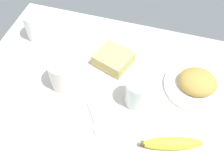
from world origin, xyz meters
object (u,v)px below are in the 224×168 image
object	(u,v)px
banana	(172,144)
spoon	(95,122)
coffee_mug_black	(63,73)
glass_of_milk	(138,93)
coffee_mug_milky	(36,26)
plate_of_food	(197,83)
sandwich_main	(113,59)

from	to	relation	value
banana	spoon	bearing A→B (deg)	178.22
coffee_mug_black	glass_of_milk	size ratio (longest dim) A/B	1.11
coffee_mug_black	coffee_mug_milky	distance (cm)	24.60
coffee_mug_milky	glass_of_milk	size ratio (longest dim) A/B	1.04
plate_of_food	coffee_mug_milky	xyz separation A→B (cm)	(-57.61, 6.83, 3.18)
sandwich_main	coffee_mug_black	bearing A→B (deg)	-134.94
plate_of_food	coffee_mug_milky	bearing A→B (deg)	173.24
coffee_mug_milky	spoon	bearing A→B (deg)	-41.88
banana	plate_of_food	bearing A→B (deg)	79.12
spoon	plate_of_food	bearing A→B (deg)	38.77
coffee_mug_milky	sandwich_main	xyz separation A→B (cm)	(29.96, -4.81, -2.90)
plate_of_food	sandwich_main	distance (cm)	27.72
coffee_mug_black	spoon	bearing A→B (deg)	-38.83
glass_of_milk	banana	distance (cm)	16.99
banana	glass_of_milk	bearing A→B (deg)	136.92
plate_of_food	banana	distance (cm)	22.27
sandwich_main	spoon	bearing A→B (deg)	-86.85
coffee_mug_milky	banana	distance (cm)	60.72
plate_of_food	glass_of_milk	distance (cm)	19.62
coffee_mug_black	spoon	xyz separation A→B (cm)	(13.55, -10.90, -4.71)
sandwich_main	banana	distance (cm)	33.47
coffee_mug_black	coffee_mug_milky	bearing A→B (deg)	135.97
sandwich_main	plate_of_food	bearing A→B (deg)	-4.18
sandwich_main	coffee_mug_milky	bearing A→B (deg)	170.88
coffee_mug_black	spoon	size ratio (longest dim) A/B	0.96
coffee_mug_black	banana	size ratio (longest dim) A/B	0.62
plate_of_food	spoon	bearing A→B (deg)	-141.23
coffee_mug_milky	glass_of_milk	bearing A→B (deg)	-22.71
glass_of_milk	banana	bearing A→B (deg)	-43.08
glass_of_milk	spoon	bearing A→B (deg)	-132.52
coffee_mug_black	sandwich_main	distance (cm)	17.61
coffee_mug_black	sandwich_main	xyz separation A→B (cm)	(12.27, 12.29, -2.90)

